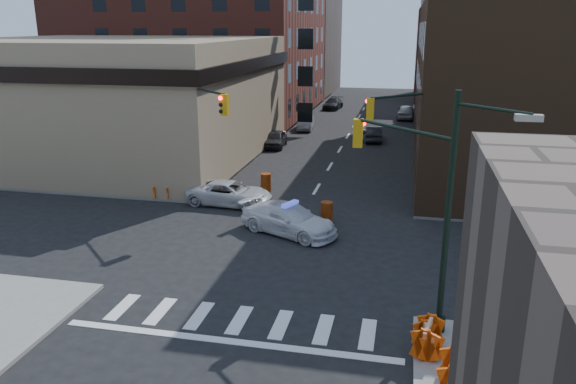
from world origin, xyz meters
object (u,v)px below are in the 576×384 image
at_px(parked_car_wfar, 305,123).
at_px(barricade_nw_a, 169,182).
at_px(police_car, 289,219).
at_px(parked_car_enear, 374,134).
at_px(pickup, 230,193).
at_px(parked_car_wnear, 275,139).
at_px(barrel_road, 327,212).
at_px(barricade_se_a, 428,341).
at_px(pedestrian_b, 136,179).
at_px(barrel_bank, 266,183).
at_px(pedestrian_a, 200,169).

bearing_deg(parked_car_wfar, barricade_nw_a, -106.31).
xyz_separation_m(police_car, parked_car_enear, (2.59, 24.15, -0.08)).
xyz_separation_m(pickup, parked_car_wnear, (-1.11, 16.05, 0.01)).
height_order(parked_car_wfar, barrel_road, parked_car_wfar).
relative_size(parked_car_wnear, parked_car_enear, 1.01).
bearing_deg(barricade_se_a, barrel_road, 9.08).
relative_size(police_car, pickup, 1.04).
distance_m(pedestrian_b, barrel_bank, 7.87).
bearing_deg(police_car, pickup, 72.19).
height_order(parked_car_wfar, pedestrian_a, pedestrian_a).
distance_m(pickup, parked_car_wfar, 24.61).
xyz_separation_m(parked_car_enear, barrel_bank, (-5.51, -17.29, -0.09)).
bearing_deg(parked_car_enear, barrel_road, 83.35).
height_order(police_car, parked_car_wfar, police_car).
xyz_separation_m(parked_car_wfar, barricade_nw_a, (-4.48, -22.79, -0.07)).
height_order(pedestrian_a, pedestrian_b, pedestrian_a).
relative_size(parked_car_wnear, barrel_bank, 3.56).
distance_m(pedestrian_a, barrel_bank, 4.50).
xyz_separation_m(parked_car_wfar, pedestrian_b, (-5.96, -24.16, 0.41)).
bearing_deg(police_car, barrel_bank, 46.96).
bearing_deg(barrel_bank, barrel_road, -47.26).
xyz_separation_m(police_car, pedestrian_a, (-7.37, 7.28, 0.38)).
bearing_deg(pedestrian_a, barrel_road, -0.30).
xyz_separation_m(pedestrian_b, barrel_road, (11.96, -2.34, -0.50)).
bearing_deg(parked_car_enear, barrel_bank, 68.17).
distance_m(barricade_se_a, barricade_nw_a, 21.74).
bearing_deg(police_car, parked_car_enear, 17.76).
distance_m(police_car, parked_car_wnear, 20.60).
distance_m(pickup, pedestrian_a, 4.64).
relative_size(pedestrian_a, barrel_road, 1.71).
height_order(parked_car_wnear, pedestrian_a, pedestrian_a).
distance_m(parked_car_wfar, pedestrian_a, 21.37).
distance_m(barrel_road, barricade_nw_a, 11.12).
relative_size(pickup, pedestrian_a, 2.53).
height_order(pickup, pedestrian_a, pedestrian_a).
distance_m(police_car, pedestrian_b, 11.20).
bearing_deg(barrel_road, parked_car_enear, 87.50).
relative_size(police_car, pedestrian_a, 2.64).
xyz_separation_m(parked_car_wfar, barricade_se_a, (10.87, -38.18, -0.07)).
distance_m(pedestrian_a, pedestrian_b, 4.23).
relative_size(pedestrian_b, barricade_se_a, 1.59).
xyz_separation_m(parked_car_wnear, pedestrian_b, (-4.93, -15.60, 0.37)).
height_order(pickup, barrel_road, pickup).
relative_size(barrel_road, barricade_nw_a, 0.98).
relative_size(parked_car_enear, barrel_road, 3.55).
height_order(police_car, barricade_se_a, police_car).
xyz_separation_m(parked_car_wnear, pedestrian_a, (-1.96, -12.60, 0.43)).
bearing_deg(barricade_se_a, parked_car_wnear, 8.34).
height_order(barricade_se_a, barricade_nw_a, barricade_se_a).
bearing_deg(pedestrian_a, pedestrian_b, -104.37).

